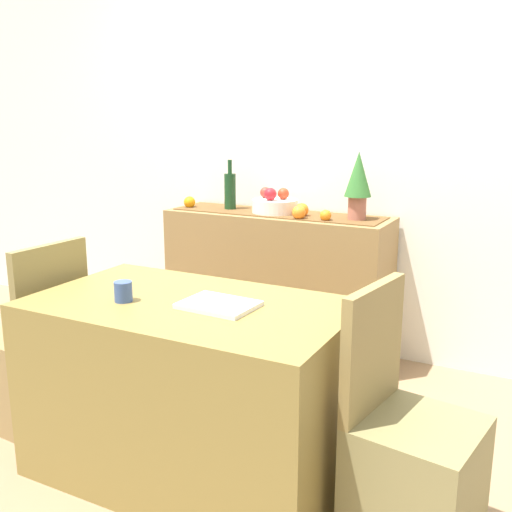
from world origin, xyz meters
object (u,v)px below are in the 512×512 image
(chair_near_window, at_px, (35,370))
(chair_by_corner, at_px, (411,470))
(dining_table, at_px, (192,389))
(coffee_cup, at_px, (123,291))
(sideboard_console, at_px, (277,284))
(open_book, at_px, (219,305))
(fruit_bowl, at_px, (275,206))
(wine_bottle, at_px, (230,191))
(potted_plant, at_px, (358,181))

(chair_near_window, bearing_deg, chair_by_corner, 0.12)
(dining_table, relative_size, coffee_cup, 15.73)
(sideboard_console, distance_m, open_book, 1.43)
(chair_near_window, bearing_deg, fruit_bowl, 65.09)
(open_book, bearing_deg, chair_by_corner, 3.08)
(dining_table, distance_m, chair_by_corner, 0.90)
(coffee_cup, height_order, chair_by_corner, chair_by_corner)
(open_book, xyz_separation_m, chair_by_corner, (0.76, 0.00, -0.48))
(fruit_bowl, distance_m, open_book, 1.41)
(fruit_bowl, relative_size, wine_bottle, 0.89)
(open_book, bearing_deg, sideboard_console, 109.28)
(open_book, relative_size, chair_near_window, 0.31)
(dining_table, height_order, open_book, open_book)
(potted_plant, xyz_separation_m, coffee_cup, (-0.47, -1.45, -0.32))
(wine_bottle, distance_m, chair_near_window, 1.56)
(sideboard_console, xyz_separation_m, dining_table, (0.26, -1.34, -0.07))
(coffee_cup, bearing_deg, potted_plant, 71.97)
(potted_plant, distance_m, dining_table, 1.54)
(fruit_bowl, height_order, dining_table, fruit_bowl)
(sideboard_console, bearing_deg, open_book, -73.62)
(wine_bottle, xyz_separation_m, potted_plant, (0.82, -0.00, 0.10))
(chair_near_window, bearing_deg, potted_plant, 49.77)
(chair_by_corner, bearing_deg, sideboard_console, 130.83)
(wine_bottle, distance_m, dining_table, 1.59)
(dining_table, bearing_deg, chair_near_window, -179.93)
(wine_bottle, bearing_deg, open_book, -61.79)
(sideboard_console, distance_m, potted_plant, 0.82)
(dining_table, height_order, coffee_cup, coffee_cup)
(fruit_bowl, xyz_separation_m, dining_table, (0.27, -1.34, -0.55))
(chair_near_window, bearing_deg, wine_bottle, 76.87)
(sideboard_console, xyz_separation_m, chair_near_window, (-0.64, -1.34, -0.17))
(wine_bottle, bearing_deg, sideboard_console, 0.00)
(sideboard_console, height_order, chair_near_window, chair_near_window)
(wine_bottle, height_order, potted_plant, potted_plant)
(wine_bottle, height_order, coffee_cup, wine_bottle)
(coffee_cup, distance_m, chair_near_window, 0.84)
(open_book, xyz_separation_m, chair_near_window, (-1.03, -0.00, -0.48))
(chair_near_window, bearing_deg, sideboard_console, 64.56)
(dining_table, height_order, chair_near_window, chair_near_window)
(chair_by_corner, bearing_deg, dining_table, -179.84)
(potted_plant, height_order, open_book, potted_plant)
(sideboard_console, xyz_separation_m, wine_bottle, (-0.32, 0.00, 0.56))
(sideboard_console, height_order, wine_bottle, wine_bottle)
(wine_bottle, bearing_deg, coffee_cup, -76.48)
(open_book, bearing_deg, coffee_cup, -160.31)
(potted_plant, height_order, coffee_cup, potted_plant)
(dining_table, bearing_deg, open_book, 0.06)
(sideboard_console, xyz_separation_m, chair_by_corner, (1.15, -1.33, -0.17))
(open_book, bearing_deg, wine_bottle, 121.11)
(sideboard_console, bearing_deg, potted_plant, -0.00)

